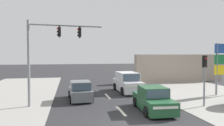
# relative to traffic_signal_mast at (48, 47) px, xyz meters

# --- Properties ---
(ground_plane) EXTENTS (140.00, 140.00, 0.00)m
(ground_plane) POSITION_rel_traffic_signal_mast_xyz_m (4.70, -5.47, -4.15)
(ground_plane) COLOR #28282B
(lane_dash_mid) EXTENTS (0.20, 2.40, 0.01)m
(lane_dash_mid) POSITION_rel_traffic_signal_mast_xyz_m (4.70, -2.47, -4.14)
(lane_dash_mid) COLOR silver
(lane_dash_mid) RESTS_ON ground
(lane_dash_far) EXTENTS (0.20, 2.40, 0.01)m
(lane_dash_far) POSITION_rel_traffic_signal_mast_xyz_m (4.70, 2.53, -4.14)
(lane_dash_far) COLOR silver
(lane_dash_far) RESTS_ON ground
(traffic_signal_mast) EXTENTS (5.26, 0.74, 6.00)m
(traffic_signal_mast) POSITION_rel_traffic_signal_mast_xyz_m (0.00, 0.00, 0.00)
(traffic_signal_mast) COLOR slate
(traffic_signal_mast) RESTS_ON ground
(pedestal_signal_right_kerb) EXTENTS (0.44, 0.31, 3.56)m
(pedestal_signal_right_kerb) POSITION_rel_traffic_signal_mast_xyz_m (10.67, -2.42, -1.73)
(pedestal_signal_right_kerb) COLOR slate
(pedestal_signal_right_kerb) RESTS_ON ground
(shopfront_wall_far) EXTENTS (12.00, 1.00, 3.60)m
(shopfront_wall_far) POSITION_rel_traffic_signal_mast_xyz_m (15.70, 10.53, -2.35)
(shopfront_wall_far) COLOR #A39384
(shopfront_wall_far) RESTS_ON ground
(sedan_oncoming_mid) EXTENTS (2.06, 4.32, 1.56)m
(sedan_oncoming_mid) POSITION_rel_traffic_signal_mast_xyz_m (6.74, -2.82, -3.44)
(sedan_oncoming_mid) COLOR #235633
(sedan_oncoming_mid) RESTS_ON ground
(hatchback_crossing_left) EXTENTS (1.90, 3.70, 1.53)m
(hatchback_crossing_left) POSITION_rel_traffic_signal_mast_xyz_m (2.30, 1.44, -3.44)
(hatchback_crossing_left) COLOR slate
(hatchback_crossing_left) RESTS_ON ground
(suv_receding_far) EXTENTS (2.17, 4.59, 1.90)m
(suv_receding_far) POSITION_rel_traffic_signal_mast_xyz_m (6.97, 4.29, -3.26)
(suv_receding_far) COLOR silver
(suv_receding_far) RESTS_ON ground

